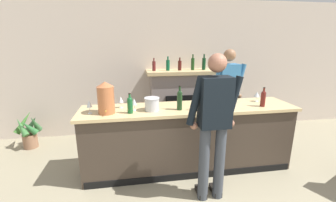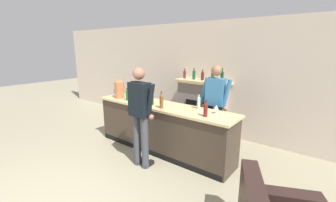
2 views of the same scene
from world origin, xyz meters
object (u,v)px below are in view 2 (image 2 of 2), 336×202
person_customer (140,113)px  wine_bottle_riesling_slim (152,97)px  ice_bucket_steel (139,97)px  wine_glass_mid_counter (132,92)px  wine_bottle_burgundy_dark (206,109)px  wine_glass_by_dispenser (114,91)px  wine_bottle_cabernet_heavy (161,101)px  wine_glass_front_right (216,107)px  potted_plant_corner (119,105)px  wine_bottle_chardonnay_pale (127,95)px  fireplace_stone (202,107)px  wine_glass_back_row (133,94)px  person_bartender (215,105)px  copper_dispenser (119,89)px  wine_bottle_port_short (199,102)px

person_customer → wine_bottle_riesling_slim: 0.69m
ice_bucket_steel → wine_glass_mid_counter: (-0.43, 0.20, 0.03)m
wine_bottle_burgundy_dark → wine_glass_by_dispenser: bearing=178.5°
wine_bottle_cabernet_heavy → wine_glass_front_right: wine_bottle_cabernet_heavy is taller
wine_glass_mid_counter → potted_plant_corner: bearing=149.5°
wine_bottle_chardonnay_pale → wine_bottle_riesling_slim: bearing=3.5°
fireplace_stone → wine_glass_back_row: (-0.96, -1.43, 0.43)m
ice_bucket_steel → wine_glass_mid_counter: 0.48m
person_bartender → ice_bucket_steel: person_bartender is taller
potted_plant_corner → ice_bucket_steel: ice_bucket_steel is taller
potted_plant_corner → copper_dispenser: (1.57, -1.26, 0.88)m
person_bartender → wine_bottle_riesling_slim: person_bartender is taller
wine_bottle_port_short → wine_bottle_riesling_slim: 0.96m
fireplace_stone → wine_bottle_burgundy_dark: (0.92, -1.53, 0.44)m
person_customer → ice_bucket_steel: bearing=135.9°
wine_bottle_port_short → person_customer: bearing=-124.1°
wine_bottle_riesling_slim → copper_dispenser: bearing=179.7°
copper_dispenser → wine_bottle_chardonnay_pale: 0.33m
wine_glass_mid_counter → copper_dispenser: bearing=-128.2°
fireplace_stone → wine_bottle_riesling_slim: size_ratio=4.83×
ice_bucket_steel → wine_glass_mid_counter: bearing=154.6°
person_bartender → wine_bottle_chardonnay_pale: (-1.72, -0.78, 0.12)m
wine_bottle_chardonnay_pale → wine_glass_front_right: (2.00, 0.28, -0.01)m
wine_bottle_port_short → wine_glass_front_right: wine_bottle_port_short is taller
copper_dispenser → wine_glass_back_row: copper_dispenser is taller
ice_bucket_steel → wine_glass_back_row: 0.25m
wine_bottle_cabernet_heavy → wine_glass_back_row: size_ratio=1.84×
wine_glass_mid_counter → wine_glass_front_right: (2.13, 0.00, -0.01)m
wine_glass_mid_counter → wine_glass_front_right: 2.13m
wine_glass_by_dispenser → wine_glass_mid_counter: (0.40, 0.21, -0.01)m
wine_bottle_chardonnay_pale → wine_bottle_riesling_slim: (0.69, 0.04, 0.03)m
wine_bottle_cabernet_heavy → wine_bottle_port_short: bearing=34.4°
wine_bottle_chardonnay_pale → wine_bottle_cabernet_heavy: size_ratio=0.85×
wine_glass_by_dispenser → wine_glass_mid_counter: size_ratio=1.10×
potted_plant_corner → wine_glass_front_right: (3.88, -1.03, 0.78)m
copper_dispenser → wine_bottle_chardonnay_pale: copper_dispenser is taller
copper_dispenser → wine_bottle_port_short: copper_dispenser is taller
wine_bottle_burgundy_dark → wine_bottle_riesling_slim: bearing=178.2°
copper_dispenser → wine_glass_front_right: copper_dispenser is taller
person_bartender → wine_bottle_port_short: bearing=-106.7°
potted_plant_corner → wine_bottle_riesling_slim: wine_bottle_riesling_slim is taller
potted_plant_corner → person_customer: bearing=-33.5°
copper_dispenser → wine_bottle_cabernet_heavy: copper_dispenser is taller
wine_bottle_chardonnay_pale → wine_bottle_cabernet_heavy: (1.01, -0.04, 0.02)m
person_customer → wine_glass_back_row: size_ratio=10.29×
wine_bottle_burgundy_dark → wine_bottle_port_short: 0.49m
potted_plant_corner → person_bartender: (3.60, -0.53, 0.67)m
wine_glass_mid_counter → person_bartender: bearing=15.2°
copper_dispenser → wine_bottle_riesling_slim: bearing=-0.3°
wine_bottle_riesling_slim → wine_bottle_port_short: bearing=19.0°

